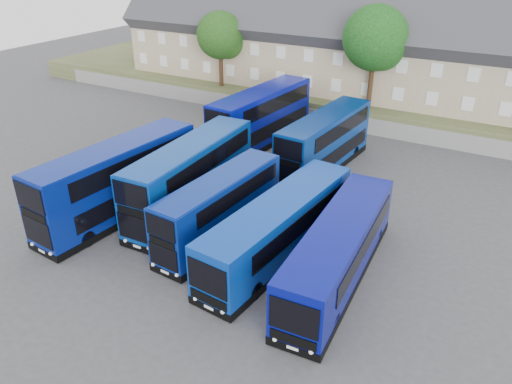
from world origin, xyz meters
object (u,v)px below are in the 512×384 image
object	(u,v)px
dd_front_left	(118,182)
tree_mid	(377,41)
tree_west	(222,37)
dd_front_mid	(191,179)
coach_east_a	(279,229)

from	to	relation	value
dd_front_left	tree_mid	distance (m)	26.26
tree_west	tree_mid	distance (m)	16.04
dd_front_mid	coach_east_a	bearing A→B (deg)	-16.83
coach_east_a	tree_mid	xyz separation A→B (m)	(-2.31, 23.13, 6.39)
dd_front_left	coach_east_a	bearing A→B (deg)	9.97
dd_front_left	tree_west	xyz separation A→B (m)	(-7.27, 23.59, 4.72)
dd_front_left	dd_front_mid	distance (m)	4.65
dd_front_mid	coach_east_a	size ratio (longest dim) A/B	0.92
tree_west	tree_mid	bearing A→B (deg)	1.79
tree_west	tree_mid	world-z (taller)	tree_mid
tree_west	tree_mid	size ratio (longest dim) A/B	0.83
dd_front_left	tree_mid	world-z (taller)	tree_mid
dd_front_mid	tree_mid	world-z (taller)	tree_mid
dd_front_mid	tree_west	xyz separation A→B (m)	(-10.92, 20.71, 4.78)
coach_east_a	tree_west	bearing A→B (deg)	134.23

